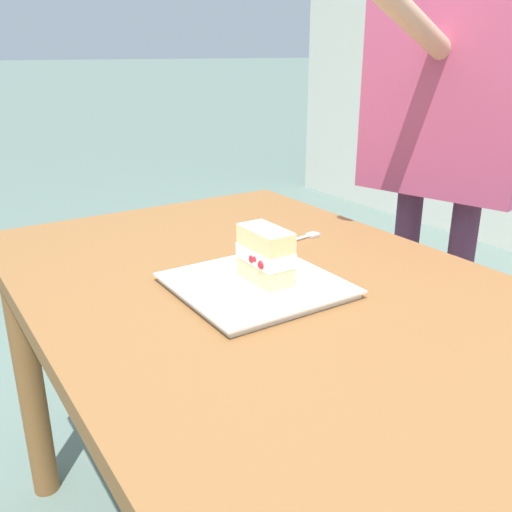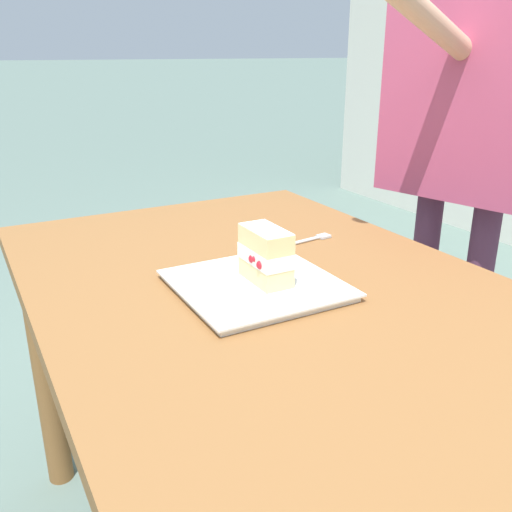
{
  "view_description": "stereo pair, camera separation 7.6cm",
  "coord_description": "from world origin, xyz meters",
  "views": [
    {
      "loc": [
        -0.75,
        0.56,
        1.19
      ],
      "look_at": [
        0.06,
        0.04,
        0.84
      ],
      "focal_mm": 39.18,
      "sensor_mm": 36.0,
      "label": 1
    },
    {
      "loc": [
        -0.79,
        0.5,
        1.19
      ],
      "look_at": [
        0.06,
        0.04,
        0.84
      ],
      "focal_mm": 39.18,
      "sensor_mm": 36.0,
      "label": 2
    }
  ],
  "objects": [
    {
      "name": "cake_slice",
      "position": [
        0.05,
        0.02,
        0.84
      ],
      "size": [
        0.11,
        0.07,
        0.1
      ],
      "color": "#EAD18C",
      "rests_on": "dessert_plate"
    },
    {
      "name": "dessert_fork",
      "position": [
        0.25,
        -0.2,
        0.77
      ],
      "size": [
        0.04,
        0.17,
        0.01
      ],
      "color": "silver",
      "rests_on": "patio_table"
    },
    {
      "name": "dessert_plate",
      "position": [
        0.06,
        0.04,
        0.78
      ],
      "size": [
        0.29,
        0.29,
        0.02
      ],
      "color": "white",
      "rests_on": "patio_table"
    },
    {
      "name": "patio_table",
      "position": [
        0.0,
        0.0,
        0.66
      ],
      "size": [
        1.43,
        0.86,
        0.77
      ],
      "color": "brown",
      "rests_on": "ground"
    },
    {
      "name": "diner_person",
      "position": [
        0.26,
        -0.71,
        1.08
      ],
      "size": [
        0.48,
        0.61,
        1.62
      ],
      "color": "#5D3049",
      "rests_on": "ground"
    }
  ]
}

